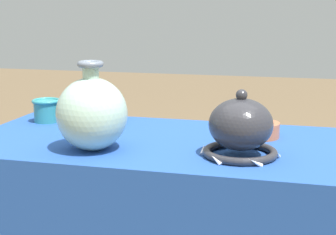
# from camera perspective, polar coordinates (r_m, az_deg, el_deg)

# --- Properties ---
(display_table) EXTENTS (1.29, 0.62, 0.70)m
(display_table) POSITION_cam_1_polar(r_m,az_deg,el_deg) (1.58, 0.86, -5.53)
(display_table) COLOR brown
(display_table) RESTS_ON ground_plane
(vase_tall_bulbous) EXTENTS (0.20, 0.20, 0.25)m
(vase_tall_bulbous) POSITION_cam_1_polar(r_m,az_deg,el_deg) (1.47, -8.43, 0.49)
(vase_tall_bulbous) COLOR #A8CCB7
(vase_tall_bulbous) RESTS_ON display_table
(vase_dome_bell) EXTENTS (0.22, 0.21, 0.19)m
(vase_dome_bell) POSITION_cam_1_polar(r_m,az_deg,el_deg) (1.41, 8.05, -1.30)
(vase_dome_bell) COLOR #2D2D33
(vase_dome_bell) RESTS_ON display_table
(mosaic_tile_box) EXTENTS (0.18, 0.17, 0.07)m
(mosaic_tile_box) POSITION_cam_1_polar(r_m,az_deg,el_deg) (1.85, -7.94, 0.66)
(mosaic_tile_box) COLOR #232328
(mosaic_tile_box) RESTS_ON display_table
(cup_wide_teal) EXTENTS (0.10, 0.10, 0.08)m
(cup_wide_teal) POSITION_cam_1_polar(r_m,az_deg,el_deg) (1.88, -13.31, 0.86)
(cup_wide_teal) COLOR teal
(cup_wide_teal) RESTS_ON display_table
(pot_squat_terracotta) EXTENTS (0.14, 0.14, 0.05)m
(pot_squat_terracotta) POSITION_cam_1_polar(r_m,az_deg,el_deg) (1.64, 9.91, -1.33)
(pot_squat_terracotta) COLOR #BC6642
(pot_squat_terracotta) RESTS_ON display_table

